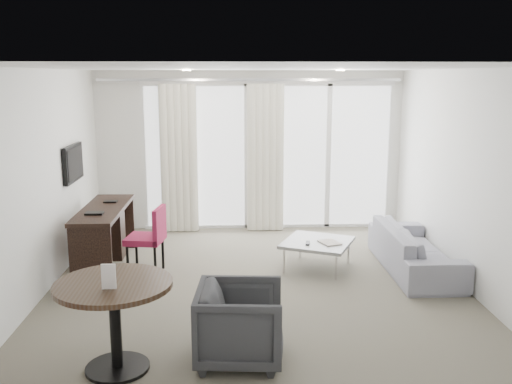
{
  "coord_description": "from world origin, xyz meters",
  "views": [
    {
      "loc": [
        -0.3,
        -6.32,
        2.53
      ],
      "look_at": [
        0.0,
        0.6,
        1.1
      ],
      "focal_mm": 40.0,
      "sensor_mm": 36.0,
      "label": 1
    }
  ],
  "objects_px": {
    "desk": "(105,237)",
    "sofa": "(415,249)",
    "rattan_chair_b": "(335,191)",
    "desk_chair": "(145,240)",
    "rattan_chair_a": "(305,189)",
    "tub_armchair": "(240,324)",
    "coffee_table": "(317,255)",
    "round_table": "(115,326)"
  },
  "relations": [
    {
      "from": "desk",
      "to": "sofa",
      "type": "xyz_separation_m",
      "value": [
        4.1,
        -0.35,
        -0.11
      ]
    },
    {
      "from": "sofa",
      "to": "rattan_chair_b",
      "type": "height_order",
      "value": "rattan_chair_b"
    },
    {
      "from": "desk_chair",
      "to": "sofa",
      "type": "height_order",
      "value": "desk_chair"
    },
    {
      "from": "desk_chair",
      "to": "rattan_chair_a",
      "type": "bearing_deg",
      "value": 62.32
    },
    {
      "from": "desk",
      "to": "tub_armchair",
      "type": "xyz_separation_m",
      "value": [
        1.77,
        -2.69,
        -0.05
      ]
    },
    {
      "from": "rattan_chair_a",
      "to": "rattan_chair_b",
      "type": "relative_size",
      "value": 1.13
    },
    {
      "from": "desk",
      "to": "sofa",
      "type": "distance_m",
      "value": 4.12
    },
    {
      "from": "coffee_table",
      "to": "tub_armchair",
      "type": "bearing_deg",
      "value": -113.32
    },
    {
      "from": "desk",
      "to": "rattan_chair_b",
      "type": "relative_size",
      "value": 2.29
    },
    {
      "from": "desk",
      "to": "coffee_table",
      "type": "xyz_separation_m",
      "value": [
        2.83,
        -0.23,
        -0.21
      ]
    },
    {
      "from": "desk",
      "to": "tub_armchair",
      "type": "bearing_deg",
      "value": -56.67
    },
    {
      "from": "sofa",
      "to": "coffee_table",
      "type": "bearing_deg",
      "value": 84.66
    },
    {
      "from": "sofa",
      "to": "desk_chair",
      "type": "bearing_deg",
      "value": 89.14
    },
    {
      "from": "rattan_chair_b",
      "to": "sofa",
      "type": "bearing_deg",
      "value": -96.83
    },
    {
      "from": "round_table",
      "to": "tub_armchair",
      "type": "height_order",
      "value": "round_table"
    },
    {
      "from": "desk_chair",
      "to": "rattan_chair_a",
      "type": "xyz_separation_m",
      "value": [
        2.5,
        3.37,
        -0.02
      ]
    },
    {
      "from": "desk_chair",
      "to": "rattan_chair_b",
      "type": "bearing_deg",
      "value": 56.38
    },
    {
      "from": "rattan_chair_a",
      "to": "sofa",
      "type": "bearing_deg",
      "value": -82.51
    },
    {
      "from": "round_table",
      "to": "rattan_chair_b",
      "type": "xyz_separation_m",
      "value": [
        2.97,
        5.86,
        -0.03
      ]
    },
    {
      "from": "tub_armchair",
      "to": "coffee_table",
      "type": "distance_m",
      "value": 2.68
    },
    {
      "from": "desk",
      "to": "rattan_chair_a",
      "type": "xyz_separation_m",
      "value": [
        3.08,
        3.07,
        0.02
      ]
    },
    {
      "from": "round_table",
      "to": "rattan_chair_a",
      "type": "xyz_separation_m",
      "value": [
        2.39,
        5.88,
        0.02
      ]
    },
    {
      "from": "desk_chair",
      "to": "coffee_table",
      "type": "bearing_deg",
      "value": 10.61
    },
    {
      "from": "sofa",
      "to": "rattan_chair_a",
      "type": "xyz_separation_m",
      "value": [
        -1.02,
        3.42,
        0.13
      ]
    },
    {
      "from": "round_table",
      "to": "desk",
      "type": "bearing_deg",
      "value": 103.87
    },
    {
      "from": "round_table",
      "to": "coffee_table",
      "type": "height_order",
      "value": "round_table"
    },
    {
      "from": "rattan_chair_b",
      "to": "tub_armchair",
      "type": "bearing_deg",
      "value": -122.43
    },
    {
      "from": "round_table",
      "to": "coffee_table",
      "type": "relative_size",
      "value": 1.2
    },
    {
      "from": "round_table",
      "to": "rattan_chair_b",
      "type": "relative_size",
      "value": 1.35
    },
    {
      "from": "desk_chair",
      "to": "coffee_table",
      "type": "height_order",
      "value": "desk_chair"
    },
    {
      "from": "desk",
      "to": "tub_armchair",
      "type": "relative_size",
      "value": 2.21
    },
    {
      "from": "sofa",
      "to": "rattan_chair_b",
      "type": "distance_m",
      "value": 3.44
    },
    {
      "from": "sofa",
      "to": "rattan_chair_b",
      "type": "relative_size",
      "value": 2.65
    },
    {
      "from": "desk",
      "to": "sofa",
      "type": "relative_size",
      "value": 0.87
    },
    {
      "from": "desk",
      "to": "desk_chair",
      "type": "height_order",
      "value": "desk_chair"
    },
    {
      "from": "coffee_table",
      "to": "rattan_chair_a",
      "type": "distance_m",
      "value": 3.32
    },
    {
      "from": "desk_chair",
      "to": "coffee_table",
      "type": "distance_m",
      "value": 2.26
    },
    {
      "from": "sofa",
      "to": "rattan_chair_b",
      "type": "xyz_separation_m",
      "value": [
        -0.44,
        3.41,
        0.08
      ]
    },
    {
      "from": "rattan_chair_a",
      "to": "tub_armchair",
      "type": "bearing_deg",
      "value": -111.91
    },
    {
      "from": "round_table",
      "to": "rattan_chair_a",
      "type": "relative_size",
      "value": 1.19
    },
    {
      "from": "desk_chair",
      "to": "coffee_table",
      "type": "relative_size",
      "value": 1.05
    },
    {
      "from": "desk",
      "to": "rattan_chair_b",
      "type": "distance_m",
      "value": 4.77
    }
  ]
}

